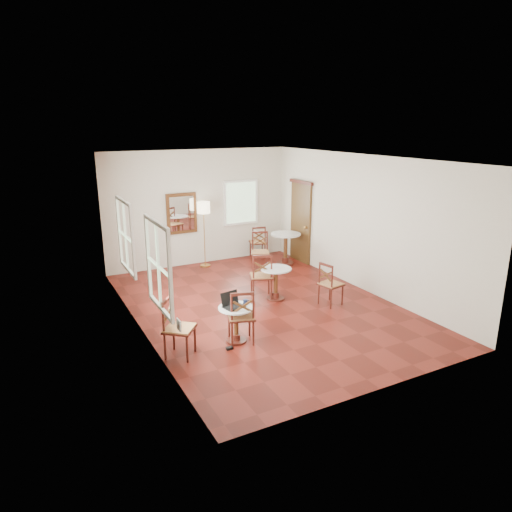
{
  "coord_description": "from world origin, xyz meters",
  "views": [
    {
      "loc": [
        -4.26,
        -7.8,
        3.64
      ],
      "look_at": [
        0.0,
        0.3,
        1.0
      ],
      "focal_mm": 32.46,
      "sensor_mm": 36.0,
      "label": 1
    }
  ],
  "objects_px": {
    "laptop": "(232,303)",
    "cafe_table_back": "(286,245)",
    "water_glass": "(230,305)",
    "power_adapter": "(229,348)",
    "chair_mid_b": "(330,284)",
    "chair_back_b": "(260,252)",
    "cafe_table_near": "(236,320)",
    "floor_lamp": "(204,212)",
    "chair_near_a": "(241,316)",
    "chair_back_a": "(258,242)",
    "mouse": "(245,304)",
    "chair_near_b": "(178,328)",
    "chair_mid_a": "(261,276)",
    "cafe_table_mid": "(276,280)",
    "navy_mug": "(246,302)"
  },
  "relations": [
    {
      "from": "cafe_table_near",
      "to": "floor_lamp",
      "type": "distance_m",
      "value": 4.62
    },
    {
      "from": "chair_back_b",
      "to": "cafe_table_near",
      "type": "bearing_deg",
      "value": -98.38
    },
    {
      "from": "laptop",
      "to": "cafe_table_back",
      "type": "bearing_deg",
      "value": 36.19
    },
    {
      "from": "power_adapter",
      "to": "chair_back_b",
      "type": "bearing_deg",
      "value": 55.01
    },
    {
      "from": "chair_back_a",
      "to": "cafe_table_near",
      "type": "bearing_deg",
      "value": 73.26
    },
    {
      "from": "chair_mid_b",
      "to": "cafe_table_near",
      "type": "bearing_deg",
      "value": 93.15
    },
    {
      "from": "chair_mid_a",
      "to": "chair_mid_b",
      "type": "relative_size",
      "value": 1.1
    },
    {
      "from": "water_glass",
      "to": "power_adapter",
      "type": "relative_size",
      "value": 0.85
    },
    {
      "from": "water_glass",
      "to": "chair_mid_a",
      "type": "bearing_deg",
      "value": 47.4
    },
    {
      "from": "laptop",
      "to": "water_glass",
      "type": "bearing_deg",
      "value": -167.94
    },
    {
      "from": "chair_back_b",
      "to": "water_glass",
      "type": "bearing_deg",
      "value": -99.72
    },
    {
      "from": "mouse",
      "to": "water_glass",
      "type": "relative_size",
      "value": 0.94
    },
    {
      "from": "chair_back_a",
      "to": "floor_lamp",
      "type": "xyz_separation_m",
      "value": [
        -1.59,
        -0.04,
        0.99
      ]
    },
    {
      "from": "chair_near_b",
      "to": "water_glass",
      "type": "height_order",
      "value": "chair_near_b"
    },
    {
      "from": "chair_near_a",
      "to": "chair_near_b",
      "type": "height_order",
      "value": "chair_near_b"
    },
    {
      "from": "chair_mid_a",
      "to": "laptop",
      "type": "distance_m",
      "value": 2.12
    },
    {
      "from": "cafe_table_mid",
      "to": "navy_mug",
      "type": "height_order",
      "value": "navy_mug"
    },
    {
      "from": "navy_mug",
      "to": "water_glass",
      "type": "xyz_separation_m",
      "value": [
        -0.28,
        0.01,
        0.0
      ]
    },
    {
      "from": "chair_mid_b",
      "to": "chair_near_b",
      "type": "bearing_deg",
      "value": 89.22
    },
    {
      "from": "chair_mid_b",
      "to": "water_glass",
      "type": "height_order",
      "value": "chair_mid_b"
    },
    {
      "from": "chair_near_b",
      "to": "chair_back_a",
      "type": "relative_size",
      "value": 1.07
    },
    {
      "from": "chair_near_a",
      "to": "laptop",
      "type": "xyz_separation_m",
      "value": [
        -0.11,
        0.11,
        0.22
      ]
    },
    {
      "from": "power_adapter",
      "to": "laptop",
      "type": "bearing_deg",
      "value": 55.46
    },
    {
      "from": "cafe_table_back",
      "to": "floor_lamp",
      "type": "height_order",
      "value": "floor_lamp"
    },
    {
      "from": "cafe_table_back",
      "to": "laptop",
      "type": "bearing_deg",
      "value": -132.42
    },
    {
      "from": "chair_mid_b",
      "to": "floor_lamp",
      "type": "distance_m",
      "value": 4.06
    },
    {
      "from": "mouse",
      "to": "power_adapter",
      "type": "distance_m",
      "value": 0.79
    },
    {
      "from": "laptop",
      "to": "floor_lamp",
      "type": "bearing_deg",
      "value": 62.97
    },
    {
      "from": "water_glass",
      "to": "power_adapter",
      "type": "bearing_deg",
      "value": -119.45
    },
    {
      "from": "cafe_table_mid",
      "to": "chair_back_a",
      "type": "distance_m",
      "value": 3.19
    },
    {
      "from": "chair_near_b",
      "to": "chair_back_b",
      "type": "height_order",
      "value": "chair_back_b"
    },
    {
      "from": "chair_mid_b",
      "to": "water_glass",
      "type": "relative_size",
      "value": 9.62
    },
    {
      "from": "chair_near_a",
      "to": "chair_mid_b",
      "type": "distance_m",
      "value": 2.47
    },
    {
      "from": "chair_mid_b",
      "to": "mouse",
      "type": "relative_size",
      "value": 10.24
    },
    {
      "from": "cafe_table_mid",
      "to": "chair_mid_a",
      "type": "xyz_separation_m",
      "value": [
        -0.23,
        0.21,
        0.07
      ]
    },
    {
      "from": "laptop",
      "to": "mouse",
      "type": "distance_m",
      "value": 0.24
    },
    {
      "from": "chair_near_b",
      "to": "chair_mid_a",
      "type": "bearing_deg",
      "value": -16.01
    },
    {
      "from": "cafe_table_near",
      "to": "navy_mug",
      "type": "xyz_separation_m",
      "value": [
        0.19,
        0.02,
        0.29
      ]
    },
    {
      "from": "chair_near_a",
      "to": "mouse",
      "type": "bearing_deg",
      "value": -127.68
    },
    {
      "from": "cafe_table_back",
      "to": "water_glass",
      "type": "relative_size",
      "value": 8.8
    },
    {
      "from": "cafe_table_back",
      "to": "water_glass",
      "type": "distance_m",
      "value": 4.75
    },
    {
      "from": "cafe_table_near",
      "to": "chair_mid_b",
      "type": "relative_size",
      "value": 0.7
    },
    {
      "from": "water_glass",
      "to": "navy_mug",
      "type": "bearing_deg",
      "value": -2.49
    },
    {
      "from": "cafe_table_near",
      "to": "chair_near_a",
      "type": "xyz_separation_m",
      "value": [
        0.07,
        -0.06,
        0.09
      ]
    },
    {
      "from": "chair_back_b",
      "to": "water_glass",
      "type": "xyz_separation_m",
      "value": [
        -2.37,
        -3.33,
        0.2
      ]
    },
    {
      "from": "cafe_table_near",
      "to": "mouse",
      "type": "bearing_deg",
      "value": 8.09
    },
    {
      "from": "cafe_table_mid",
      "to": "chair_mid_a",
      "type": "height_order",
      "value": "chair_mid_a"
    },
    {
      "from": "cafe_table_mid",
      "to": "chair_near_a",
      "type": "xyz_separation_m",
      "value": [
        -1.54,
        -1.47,
        0.05
      ]
    },
    {
      "from": "cafe_table_back",
      "to": "chair_near_a",
      "type": "distance_m",
      "value": 4.72
    },
    {
      "from": "chair_near_a",
      "to": "floor_lamp",
      "type": "xyz_separation_m",
      "value": [
        1.09,
        4.41,
        0.97
      ]
    }
  ]
}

